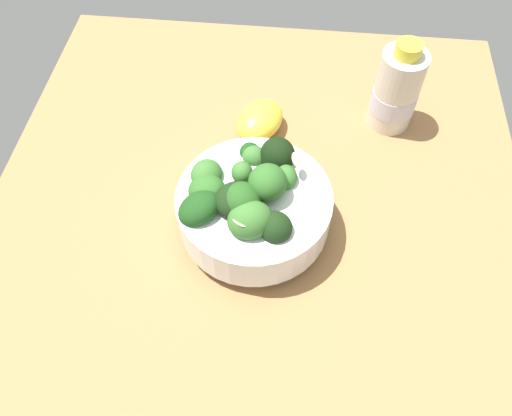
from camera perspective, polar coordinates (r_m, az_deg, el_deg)
name	(u,v)px	position (r cm, az deg, el deg)	size (l,w,h in cm)	color
ground_plane	(259,202)	(64.70, 0.31, 0.72)	(65.23, 65.23, 4.82)	#996D42
bowl_of_broccoli	(253,204)	(55.77, -0.35, 0.40)	(17.75, 17.07, 10.62)	white
lemon_wedge	(260,120)	(67.76, 0.43, 9.80)	(7.44, 5.45, 3.94)	yellow
bottle_tall	(396,91)	(69.14, 15.47, 12.57)	(5.90, 5.90, 12.62)	beige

